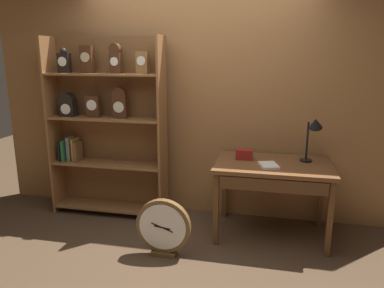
# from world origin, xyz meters

# --- Properties ---
(ground_plane) EXTENTS (10.00, 10.00, 0.00)m
(ground_plane) POSITION_xyz_m (0.00, 0.00, 0.00)
(ground_plane) COLOR #4C3826
(back_wood_panel) EXTENTS (4.80, 0.05, 2.60)m
(back_wood_panel) POSITION_xyz_m (0.00, 1.31, 1.30)
(back_wood_panel) COLOR #9E6B3D
(back_wood_panel) RESTS_ON ground
(bookshelf) EXTENTS (1.32, 0.31, 2.00)m
(bookshelf) POSITION_xyz_m (-1.01, 1.04, 1.05)
(bookshelf) COLOR brown
(bookshelf) RESTS_ON ground
(workbench) EXTENTS (1.14, 0.75, 0.77)m
(workbench) POSITION_xyz_m (0.86, 0.85, 0.68)
(workbench) COLOR brown
(workbench) RESTS_ON ground
(desk_lamp) EXTENTS (0.20, 0.20, 0.47)m
(desk_lamp) POSITION_xyz_m (1.22, 0.96, 1.10)
(desk_lamp) COLOR black
(desk_lamp) RESTS_ON workbench
(toolbox_small) EXTENTS (0.16, 0.10, 0.10)m
(toolbox_small) POSITION_xyz_m (0.57, 0.95, 0.82)
(toolbox_small) COLOR maroon
(toolbox_small) RESTS_ON workbench
(open_repair_manual) EXTENTS (0.22, 0.26, 0.02)m
(open_repair_manual) POSITION_xyz_m (0.82, 0.74, 0.78)
(open_repair_manual) COLOR silver
(open_repair_manual) RESTS_ON workbench
(round_clock_large) EXTENTS (0.51, 0.11, 0.55)m
(round_clock_large) POSITION_xyz_m (-0.09, 0.24, 0.28)
(round_clock_large) COLOR brown
(round_clock_large) RESTS_ON ground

